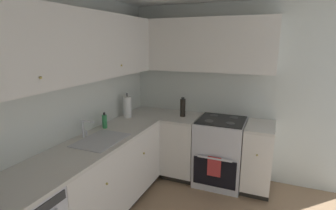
{
  "coord_description": "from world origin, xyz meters",
  "views": [
    {
      "loc": [
        -1.73,
        -0.53,
        1.91
      ],
      "look_at": [
        0.99,
        0.6,
        1.19
      ],
      "focal_mm": 28.0,
      "sensor_mm": 36.0,
      "label": 1
    }
  ],
  "objects_px": {
    "paper_towel_roll": "(127,107)",
    "oil_bottle": "(183,108)",
    "soap_bottle": "(105,121)",
    "oven_range": "(220,151)"
  },
  "relations": [
    {
      "from": "paper_towel_roll",
      "to": "oil_bottle",
      "type": "bearing_deg",
      "value": -63.78
    },
    {
      "from": "soap_bottle",
      "to": "paper_towel_roll",
      "type": "bearing_deg",
      "value": -2.3
    },
    {
      "from": "oven_range",
      "to": "oil_bottle",
      "type": "distance_m",
      "value": 0.78
    },
    {
      "from": "paper_towel_roll",
      "to": "oil_bottle",
      "type": "relative_size",
      "value": 1.29
    },
    {
      "from": "oven_range",
      "to": "oil_bottle",
      "type": "xyz_separation_m",
      "value": [
        -0.02,
        0.54,
        0.56
      ]
    },
    {
      "from": "paper_towel_roll",
      "to": "oven_range",
      "type": "bearing_deg",
      "value": -73.86
    },
    {
      "from": "oil_bottle",
      "to": "soap_bottle",
      "type": "bearing_deg",
      "value": 139.93
    },
    {
      "from": "oven_range",
      "to": "oil_bottle",
      "type": "height_order",
      "value": "oil_bottle"
    },
    {
      "from": "soap_bottle",
      "to": "oven_range",
      "type": "bearing_deg",
      "value": -55.57
    },
    {
      "from": "oven_range",
      "to": "soap_bottle",
      "type": "relative_size",
      "value": 5.43
    }
  ]
}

